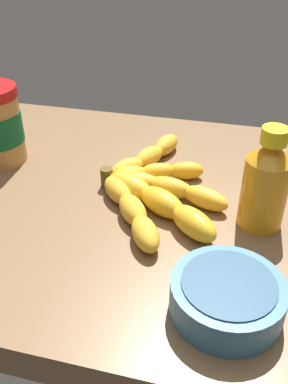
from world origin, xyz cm
name	(u,v)px	position (x,y,z in cm)	size (l,w,h in cm)	color
ground_plane	(135,206)	(0.00, 0.00, -2.42)	(74.80, 61.49, 4.84)	brown
banana_bunch	(153,188)	(-3.01, -0.03, 1.69)	(21.37, 33.83, 3.79)	gold
honey_bottle	(266,183)	(-19.32, 2.83, 6.77)	(6.34, 6.34, 14.98)	orange
small_bowl	(227,296)	(-16.00, 20.22, 2.25)	(12.67, 12.67, 4.39)	teal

